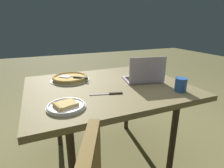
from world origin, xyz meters
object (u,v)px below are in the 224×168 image
object	(u,v)px
laptop	(144,76)
pizza_tray	(70,78)
dining_table	(108,92)
pizza_plate	(66,106)
table_knife	(110,94)
drink_cup	(181,85)

from	to	relation	value
laptop	pizza_tray	bearing A→B (deg)	153.58
dining_table	pizza_plate	xyz separation A→B (m)	(-0.38, -0.29, 0.07)
dining_table	laptop	world-z (taller)	laptop
dining_table	laptop	xyz separation A→B (m)	(0.32, -0.04, 0.11)
laptop	pizza_tray	size ratio (longest dim) A/B	1.02
dining_table	pizza_tray	xyz separation A→B (m)	(-0.25, 0.25, 0.08)
dining_table	table_knife	distance (m)	0.21
laptop	pizza_plate	bearing A→B (deg)	-159.79
pizza_tray	table_knife	distance (m)	0.48
laptop	drink_cup	distance (m)	0.33
dining_table	pizza_tray	size ratio (longest dim) A/B	3.72
pizza_plate	laptop	bearing A→B (deg)	20.21
table_knife	drink_cup	world-z (taller)	drink_cup
dining_table	drink_cup	bearing A→B (deg)	-37.53
pizza_plate	table_knife	bearing A→B (deg)	17.73
pizza_tray	drink_cup	size ratio (longest dim) A/B	3.33
pizza_plate	table_knife	world-z (taller)	pizza_plate
pizza_plate	drink_cup	bearing A→B (deg)	-3.17
drink_cup	dining_table	bearing A→B (deg)	142.47
dining_table	drink_cup	xyz separation A→B (m)	(0.44, -0.34, 0.11)
dining_table	laptop	size ratio (longest dim) A/B	3.64
dining_table	laptop	bearing A→B (deg)	-6.74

